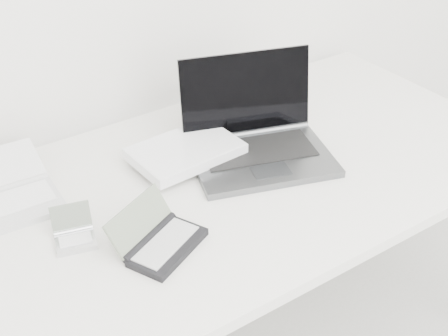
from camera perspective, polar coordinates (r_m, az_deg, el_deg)
desk at (r=1.59m, az=0.08°, el=-2.19°), size 1.60×0.80×0.73m
laptop_large at (r=1.62m, az=0.70°, el=2.21°), size 0.52×0.38×0.24m
netbook_open_white at (r=1.55m, az=-19.22°, el=-2.44°), size 0.24×0.30×0.06m
pda_silver at (r=1.40m, az=-13.52°, el=-5.96°), size 0.11×0.11×0.07m
palmtop_charcoal at (r=1.34m, az=-5.90°, el=-6.59°), size 0.22×0.21×0.09m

